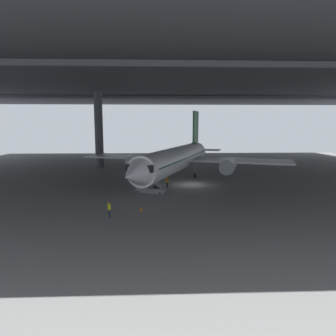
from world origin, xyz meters
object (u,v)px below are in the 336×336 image
object	(u,v)px
airplane_main	(177,159)
boarding_stairs	(150,187)
crew_worker_near_nose	(109,208)
traffic_cone_orange	(141,209)
crew_worker_by_stairs	(167,182)

from	to	relation	value
airplane_main	boarding_stairs	xyz separation A→B (m)	(-4.51, -10.14, -2.88)
boarding_stairs	crew_worker_near_nose	distance (m)	12.19
boarding_stairs	traffic_cone_orange	xyz separation A→B (m)	(-0.84, -9.45, -0.46)
crew_worker_by_stairs	boarding_stairs	bearing A→B (deg)	-129.00
airplane_main	traffic_cone_orange	world-z (taller)	airplane_main
airplane_main	crew_worker_by_stairs	distance (m)	7.79
airplane_main	traffic_cone_orange	xyz separation A→B (m)	(-5.34, -19.58, -3.33)
boarding_stairs	crew_worker_by_stairs	xyz separation A→B (m)	(2.52, 3.11, 0.15)
boarding_stairs	crew_worker_by_stairs	world-z (taller)	boarding_stairs
boarding_stairs	traffic_cone_orange	size ratio (longest dim) A/B	8.09
airplane_main	boarding_stairs	distance (m)	11.46
crew_worker_by_stairs	traffic_cone_orange	distance (m)	13.02
boarding_stairs	crew_worker_near_nose	xyz separation A→B (m)	(-3.92, -11.54, 0.25)
airplane_main	crew_worker_near_nose	size ratio (longest dim) A/B	22.37
boarding_stairs	crew_worker_near_nose	bearing A→B (deg)	-108.77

